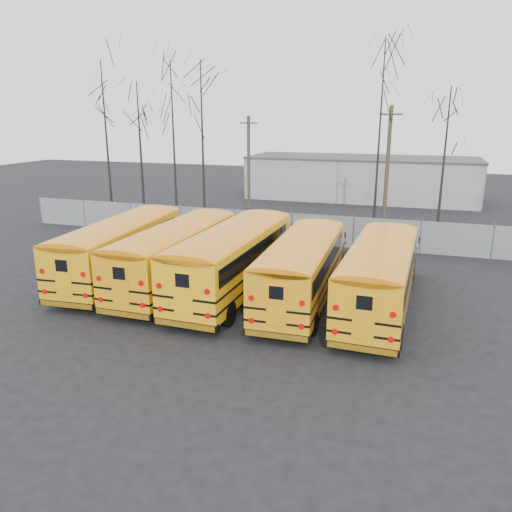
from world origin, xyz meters
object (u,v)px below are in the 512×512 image
(utility_pole_right, at_px, (387,170))
(bus_a, at_px, (122,244))
(bus_e, at_px, (380,271))
(bus_b, at_px, (178,250))
(utility_pole_left, at_px, (249,168))
(bus_d, at_px, (303,264))
(bus_c, at_px, (235,254))

(utility_pole_right, bearing_deg, bus_a, -113.80)
(bus_e, bearing_deg, bus_a, -179.95)
(bus_b, xyz_separation_m, utility_pole_left, (-1.91, 15.91, 2.31))
(utility_pole_left, bearing_deg, utility_pole_right, 1.81)
(bus_e, bearing_deg, bus_d, -178.82)
(bus_c, height_order, bus_e, bus_c)
(bus_c, xyz_separation_m, bus_e, (6.58, -0.14, -0.11))
(bus_a, xyz_separation_m, bus_c, (6.13, -0.18, 0.06))
(bus_a, xyz_separation_m, utility_pole_right, (11.71, 14.70, 2.65))
(bus_a, height_order, bus_d, bus_a)
(bus_b, relative_size, bus_e, 1.02)
(bus_b, xyz_separation_m, bus_d, (6.20, -0.17, -0.06))
(bus_e, bearing_deg, utility_pole_right, 95.28)
(bus_a, distance_m, bus_d, 9.38)
(utility_pole_left, bearing_deg, bus_d, -55.56)
(bus_b, relative_size, bus_c, 0.96)
(bus_b, relative_size, utility_pole_right, 1.28)
(bus_d, relative_size, bus_e, 0.99)
(bus_b, bearing_deg, bus_e, -1.03)
(bus_a, bearing_deg, bus_c, -5.98)
(bus_a, relative_size, bus_c, 0.97)
(bus_e, relative_size, utility_pole_left, 1.36)
(bus_b, height_order, utility_pole_left, utility_pole_left)
(bus_a, height_order, bus_b, bus_a)
(bus_a, height_order, bus_c, bus_c)
(bus_e, distance_m, utility_pole_left, 19.89)
(bus_c, relative_size, bus_e, 1.06)
(bus_a, bearing_deg, bus_b, -6.61)
(bus_c, bearing_deg, utility_pole_right, 70.69)
(bus_a, height_order, utility_pole_right, utility_pole_right)
(utility_pole_left, distance_m, utility_pole_right, 10.51)
(bus_a, xyz_separation_m, bus_e, (12.71, -0.32, -0.05))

